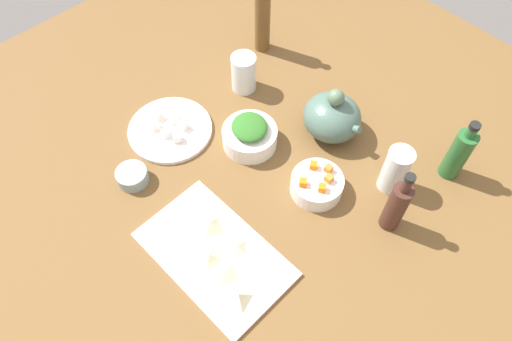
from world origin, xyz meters
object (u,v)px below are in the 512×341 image
(cutting_board, at_px, (215,254))
(bowl_small_side, at_px, (132,176))
(bowl_greens, at_px, (250,137))
(plate_tofu, at_px, (170,130))
(bottle_2, at_px, (397,206))
(bottle_1, at_px, (263,16))
(drinking_glass_1, at_px, (244,73))
(bowl_carrots, at_px, (317,185))
(bottle_0, at_px, (459,154))
(drinking_glass_0, at_px, (395,170))
(teapot, at_px, (332,117))

(cutting_board, bearing_deg, bowl_small_side, -177.07)
(bowl_greens, distance_m, bowl_small_side, 0.32)
(plate_tofu, relative_size, bottle_2, 1.13)
(bowl_greens, xyz_separation_m, bottle_1, (-0.25, 0.29, 0.09))
(drinking_glass_1, bearing_deg, bottle_1, 118.92)
(bowl_small_side, xyz_separation_m, bottle_1, (-0.13, 0.59, 0.10))
(plate_tofu, height_order, bottle_1, bottle_1)
(bowl_carrots, relative_size, bottle_2, 0.64)
(plate_tofu, relative_size, bottle_0, 1.20)
(plate_tofu, height_order, bottle_0, bottle_0)
(cutting_board, height_order, bottle_1, bottle_1)
(bowl_small_side, xyz_separation_m, bottle_2, (0.53, 0.38, 0.06))
(bowl_small_side, distance_m, bottle_2, 0.66)
(bowl_small_side, xyz_separation_m, drinking_glass_0, (0.47, 0.47, 0.05))
(bowl_carrots, height_order, bottle_2, bottle_2)
(teapot, bearing_deg, bowl_carrots, -58.51)
(bowl_small_side, relative_size, bottle_2, 0.39)
(teapot, height_order, bottle_1, bottle_1)
(bottle_1, xyz_separation_m, drinking_glass_1, (0.09, -0.16, -0.06))
(cutting_board, height_order, bottle_0, bottle_0)
(bottle_0, bearing_deg, teapot, -158.10)
(bottle_0, bearing_deg, cutting_board, -112.13)
(bowl_carrots, distance_m, teapot, 0.20)
(bowl_greens, xyz_separation_m, bottle_0, (0.43, 0.31, 0.05))
(bowl_greens, relative_size, bottle_2, 0.72)
(cutting_board, distance_m, plate_tofu, 0.40)
(bottle_0, bearing_deg, bottle_2, -93.67)
(teapot, height_order, drinking_glass_0, teapot)
(bottle_1, relative_size, drinking_glass_1, 2.47)
(bowl_small_side, distance_m, bottle_0, 0.83)
(drinking_glass_1, bearing_deg, plate_tofu, -93.91)
(bowl_small_side, bearing_deg, bottle_2, 35.52)
(bottle_0, bearing_deg, drinking_glass_1, -163.09)
(teapot, bearing_deg, bottle_0, 21.90)
(bowl_carrots, xyz_separation_m, bowl_small_side, (-0.35, -0.32, -0.01))
(cutting_board, relative_size, bowl_small_side, 4.42)
(bottle_0, bearing_deg, plate_tofu, -144.02)
(bowl_greens, distance_m, bottle_0, 0.53)
(bowl_small_side, bearing_deg, drinking_glass_0, 45.24)
(plate_tofu, bearing_deg, cutting_board, -22.75)
(bottle_2, relative_size, drinking_glass_0, 1.51)
(bottle_1, bearing_deg, bowl_carrots, -29.56)
(bowl_carrots, relative_size, drinking_glass_0, 0.97)
(plate_tofu, distance_m, bowl_small_side, 0.18)
(bowl_carrots, bearing_deg, drinking_glass_1, 163.97)
(bowl_small_side, height_order, drinking_glass_1, drinking_glass_1)
(bowl_carrots, xyz_separation_m, teapot, (-0.10, 0.17, 0.04))
(cutting_board, relative_size, plate_tofu, 1.53)
(bowl_carrots, relative_size, bowl_small_side, 1.64)
(plate_tofu, bearing_deg, bowl_small_side, -69.28)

